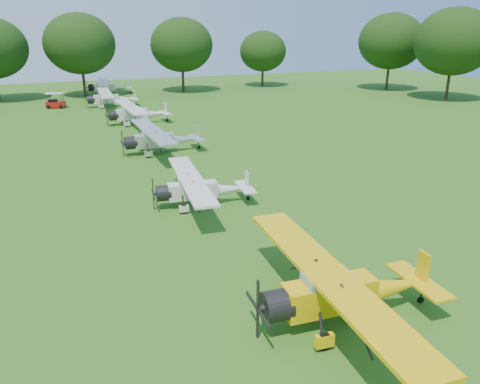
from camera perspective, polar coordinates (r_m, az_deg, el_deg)
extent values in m
plane|color=#225715|center=(27.69, -3.52, -3.38)|extent=(160.00, 160.00, 0.00)
cylinder|color=#2E2211|center=(80.46, 24.03, 12.03)|extent=(0.44, 0.44, 4.99)
ellipsoid|color=black|center=(80.07, 24.66, 16.33)|extent=(11.65, 11.65, 9.90)
cylinder|color=#2E2211|center=(90.01, 17.55, 13.36)|extent=(0.44, 0.44, 4.81)
ellipsoid|color=black|center=(89.66, 17.94, 17.09)|extent=(11.23, 11.23, 9.55)
cylinder|color=#2E2211|center=(91.21, 2.76, 13.93)|extent=(0.44, 0.44, 3.70)
ellipsoid|color=black|center=(90.88, 2.81, 16.77)|extent=(8.63, 8.63, 7.34)
cylinder|color=#2E2211|center=(83.89, -6.97, 13.60)|extent=(0.44, 0.44, 4.51)
ellipsoid|color=black|center=(83.51, -7.13, 17.36)|extent=(10.52, 10.52, 8.94)
cylinder|color=#2E2211|center=(81.57, -18.50, 12.68)|extent=(0.44, 0.44, 4.74)
ellipsoid|color=black|center=(81.18, -18.95, 16.73)|extent=(11.05, 11.05, 9.39)
cube|color=#E6B609|center=(18.38, 10.82, -12.30)|extent=(3.68, 1.33, 1.19)
cone|color=#E6B609|center=(19.98, 18.63, -10.82)|extent=(3.23, 1.24, 1.02)
cube|color=#8CA5B2|center=(18.01, 10.63, -10.69)|extent=(1.88, 1.16, 0.62)
cylinder|color=black|center=(17.55, 4.48, -13.65)|extent=(1.10, 1.24, 1.18)
cube|color=black|center=(17.32, 2.17, -14.10)|extent=(0.08, 0.14, 2.37)
cube|color=#E6B609|center=(17.87, 10.68, -9.90)|extent=(2.48, 12.07, 0.16)
cube|color=#E6B609|center=(20.37, 21.39, -8.76)|extent=(0.16, 0.63, 1.47)
cube|color=#E6B609|center=(20.53, 20.97, -10.07)|extent=(1.18, 3.22, 0.10)
cylinder|color=black|center=(17.46, 10.23, -17.52)|extent=(0.69, 0.23, 0.68)
cylinder|color=black|center=(19.52, 6.24, -12.90)|extent=(0.69, 0.23, 0.68)
cylinder|color=black|center=(21.12, 21.14, -12.17)|extent=(0.28, 0.11, 0.27)
cube|color=silver|center=(29.58, -5.81, 0.18)|extent=(3.17, 1.26, 1.01)
cone|color=silver|center=(30.15, -0.93, 0.37)|extent=(2.78, 1.17, 0.87)
cube|color=#8CA5B2|center=(29.39, -6.02, 1.14)|extent=(1.63, 1.06, 0.53)
cylinder|color=black|center=(29.34, -9.32, -0.14)|extent=(0.98, 1.09, 1.00)
cube|color=black|center=(29.29, -10.54, -0.26)|extent=(0.07, 0.12, 2.02)
cube|color=silver|center=(29.32, -6.04, 1.59)|extent=(2.54, 10.31, 0.13)
cube|color=silver|center=(30.25, 0.83, 1.40)|extent=(0.16, 0.54, 1.25)
cube|color=silver|center=(30.36, 0.65, 0.61)|extent=(1.12, 2.77, 0.09)
cylinder|color=black|center=(28.60, -6.84, -2.09)|extent=(0.59, 0.22, 0.58)
cylinder|color=black|center=(30.83, -7.57, -0.50)|extent=(0.59, 0.22, 0.58)
cylinder|color=black|center=(30.68, 0.99, -0.77)|extent=(0.24, 0.10, 0.23)
cube|color=silver|center=(42.59, -10.41, 6.18)|extent=(3.53, 1.09, 1.15)
cone|color=silver|center=(43.35, -6.57, 6.39)|extent=(3.09, 1.03, 0.99)
cube|color=#8CA5B2|center=(42.43, -10.61, 6.96)|extent=(1.77, 1.04, 0.60)
cylinder|color=black|center=(42.19, -13.18, 5.86)|extent=(1.00, 1.16, 1.14)
cube|color=black|center=(42.08, -14.13, 5.75)|extent=(0.07, 0.13, 2.30)
cube|color=silver|center=(42.37, -10.63, 7.32)|extent=(1.76, 11.65, 0.15)
cube|color=silver|center=(43.54, -5.21, 7.23)|extent=(0.12, 0.60, 1.43)
cube|color=silver|center=(43.62, -5.33, 6.59)|extent=(0.98, 3.08, 0.10)
cylinder|color=black|center=(41.30, -11.09, 4.54)|extent=(0.66, 0.19, 0.66)
cylinder|color=black|center=(43.91, -11.88, 5.38)|extent=(0.66, 0.19, 0.66)
cylinder|color=black|center=(43.90, -5.02, 5.46)|extent=(0.26, 0.09, 0.26)
cube|color=silver|center=(56.22, -13.08, 9.22)|extent=(3.57, 1.18, 1.16)
cone|color=silver|center=(56.90, -10.10, 9.37)|extent=(3.12, 1.11, 0.99)
cube|color=#8CA5B2|center=(56.10, -13.24, 9.82)|extent=(1.80, 1.08, 0.61)
cylinder|color=black|center=(55.85, -15.20, 8.98)|extent=(1.04, 1.18, 1.15)
cube|color=black|center=(55.74, -15.93, 8.89)|extent=(0.07, 0.13, 2.32)
cube|color=silver|center=(56.05, -13.26, 10.09)|extent=(2.04, 11.74, 0.15)
cube|color=silver|center=(57.09, -9.05, 10.03)|extent=(0.13, 0.61, 1.43)
cube|color=silver|center=(57.15, -9.13, 9.52)|extent=(1.05, 3.12, 0.10)
cylinder|color=black|center=(54.87, -13.61, 8.05)|extent=(0.67, 0.20, 0.66)
cylinder|color=black|center=(57.53, -14.17, 8.52)|extent=(0.67, 0.20, 0.66)
cylinder|color=black|center=(57.37, -8.87, 8.65)|extent=(0.27, 0.10, 0.26)
cube|color=silver|center=(69.51, -15.99, 10.85)|extent=(3.48, 1.19, 1.13)
cone|color=silver|center=(69.77, -13.57, 10.95)|extent=(3.04, 1.11, 0.96)
cube|color=#8CA5B2|center=(69.42, -16.13, 11.32)|extent=(1.76, 1.07, 0.59)
cylinder|color=black|center=(69.41, -17.69, 10.68)|extent=(1.02, 1.16, 1.11)
cube|color=black|center=(69.39, -18.27, 10.61)|extent=(0.07, 0.13, 2.25)
cube|color=silver|center=(69.39, -16.15, 11.54)|extent=(2.11, 11.42, 0.15)
cube|color=silver|center=(69.82, -12.72, 11.47)|extent=(0.14, 0.59, 1.39)
cube|color=silver|center=(69.87, -12.78, 11.07)|extent=(1.06, 3.04, 0.10)
cylinder|color=black|center=(68.25, -16.56, 9.96)|extent=(0.65, 0.20, 0.64)
cylinder|color=black|center=(70.90, -16.71, 10.28)|extent=(0.65, 0.20, 0.64)
cylinder|color=black|center=(70.03, -12.55, 10.37)|extent=(0.26, 0.10, 0.26)
cube|color=silver|center=(83.18, -16.20, 12.17)|extent=(3.59, 1.43, 1.15)
cone|color=silver|center=(83.24, -14.12, 12.24)|extent=(3.15, 1.33, 0.98)
cube|color=#8CA5B2|center=(83.11, -16.31, 12.58)|extent=(1.85, 1.20, 0.60)
cylinder|color=black|center=(83.21, -17.65, 12.04)|extent=(1.11, 1.24, 1.14)
cube|color=black|center=(83.23, -18.15, 11.99)|extent=(0.08, 0.14, 2.29)
cube|color=silver|center=(83.08, -16.33, 12.76)|extent=(2.90, 11.68, 0.15)
cube|color=silver|center=(83.22, -13.38, 12.68)|extent=(0.18, 0.61, 1.42)
cube|color=silver|center=(83.27, -13.43, 12.34)|extent=(1.27, 3.14, 0.10)
cylinder|color=black|center=(81.93, -16.76, 11.44)|extent=(0.67, 0.25, 0.66)
cylinder|color=black|center=(84.64, -16.75, 11.68)|extent=(0.67, 0.25, 0.66)
cylinder|color=black|center=(83.40, -13.23, 11.73)|extent=(0.27, 0.12, 0.26)
cube|color=#AB130C|center=(70.97, -21.54, 9.91)|extent=(2.71, 1.98, 0.77)
cube|color=black|center=(71.00, -21.84, 10.24)|extent=(1.31, 1.45, 0.50)
cube|color=silver|center=(70.77, -21.69, 11.11)|extent=(2.64, 2.05, 0.09)
cylinder|color=black|center=(70.59, -22.31, 9.55)|extent=(0.51, 0.29, 0.49)
cylinder|color=black|center=(71.89, -22.01, 9.75)|extent=(0.51, 0.29, 0.49)
cylinder|color=black|center=(70.13, -21.00, 9.66)|extent=(0.51, 0.29, 0.49)
cylinder|color=black|center=(71.44, -20.72, 9.85)|extent=(0.51, 0.29, 0.49)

